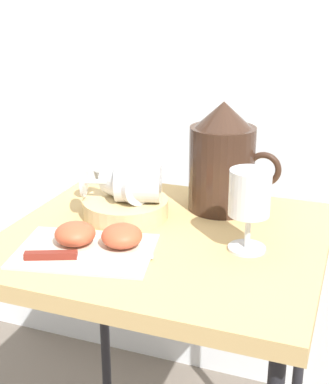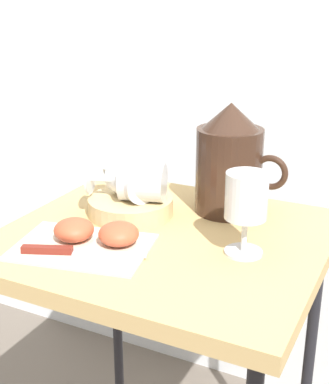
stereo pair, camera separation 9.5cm
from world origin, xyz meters
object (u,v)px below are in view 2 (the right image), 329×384
Objects in this scene: basket_tray at (131,206)px; wine_glass_tipped_far at (130,180)px; wine_glass_upright at (246,201)px; apple_half_left at (74,230)px; table at (165,268)px; pitcher at (229,169)px; wine_glass_tipped_near at (140,182)px; apple_half_right at (119,234)px; knife at (65,251)px.

wine_glass_tipped_far is (-0.00, 0.00, 0.05)m from basket_tray.
apple_half_left is (-0.28, -0.09, -0.07)m from wine_glass_upright.
wine_glass_upright is at bearing -4.59° from table.
basket_tray is 0.20m from pitcher.
pitcher is 0.18m from wine_glass_tipped_near.
pitcher is at bearing 37.07° from wine_glass_tipped_near.
wine_glass_tipped_far is 2.34× the size of apple_half_left.
wine_glass_tipped_near is (-0.08, 0.05, 0.14)m from table.
apple_half_left and apple_half_right have the same top height.
wine_glass_tipped_far is at bearing 88.36° from knife.
basket_tray is 0.06m from wine_glass_tipped_near.
wine_glass_upright is at bearing -61.83° from pitcher.
wine_glass_tipped_near is 0.81× the size of knife.
knife is at bearing -130.88° from apple_half_right.
wine_glass_tipped_far is (-0.03, 0.01, -0.00)m from wine_glass_tipped_near.
wine_glass_tipped_far reaches higher than apple_half_right.
apple_half_right reaches higher than knife.
table is 0.17m from wine_glass_tipped_near.
pitcher reaches higher than basket_tray.
table is at bearing 38.89° from apple_half_left.
wine_glass_tipped_near is (-0.14, -0.11, -0.02)m from pitcher.
wine_glass_tipped_far reaches higher than apple_half_left.
wine_glass_tipped_far reaches higher than basket_tray.
pitcher reaches higher than wine_glass_tipped_far.
apple_half_right reaches higher than basket_tray.
wine_glass_tipped_near reaches higher than basket_tray.
pitcher reaches higher than apple_half_right.
basket_tray is at bearing 111.49° from apple_half_right.
table is 4.43× the size of wine_glass_tipped_near.
pitcher is 1.09× the size of knife.
wine_glass_tipped_far is at bearing 133.45° from basket_tray.
table is at bearing -32.95° from wine_glass_tipped_near.
table is at bearing -28.07° from wine_glass_tipped_far.
pitcher is at bearing 67.59° from table.
basket_tray reaches higher than knife.
apple_half_right is at bearing -160.98° from wine_glass_upright.
pitcher is at bearing 31.18° from wine_glass_tipped_far.
wine_glass_tipped_near is 0.21m from knife.
wine_glass_upright is at bearing 19.02° from apple_half_right.
table is at bearing 175.41° from wine_glass_upright.
table is 3.60× the size of knife.
apple_half_left is 0.35× the size of knife.
knife is at bearing -70.95° from apple_half_left.
knife is (-0.03, -0.20, -0.06)m from wine_glass_tipped_near.
wine_glass_upright is 0.86× the size of wine_glass_tipped_far.
pitcher is 0.19m from wine_glass_upright.
wine_glass_upright is 0.71× the size of knife.
apple_half_right is at bearing -115.13° from pitcher.
wine_glass_tipped_near is at bearing 80.95° from knife.
basket_tray is 0.14m from apple_half_right.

